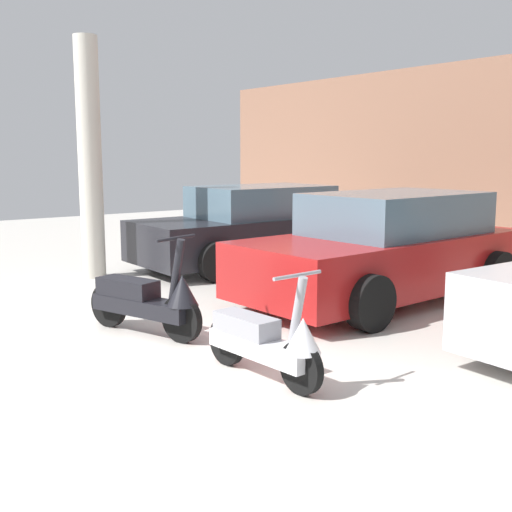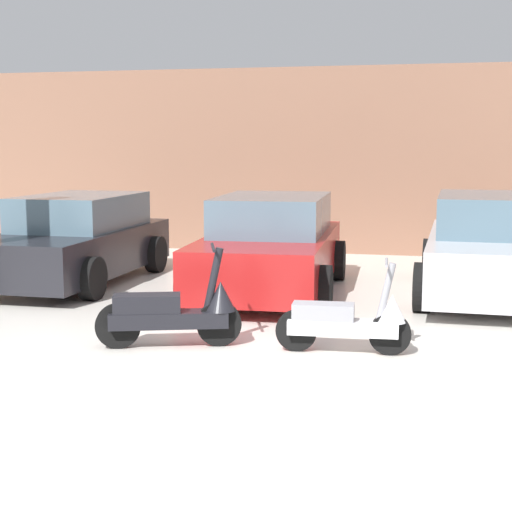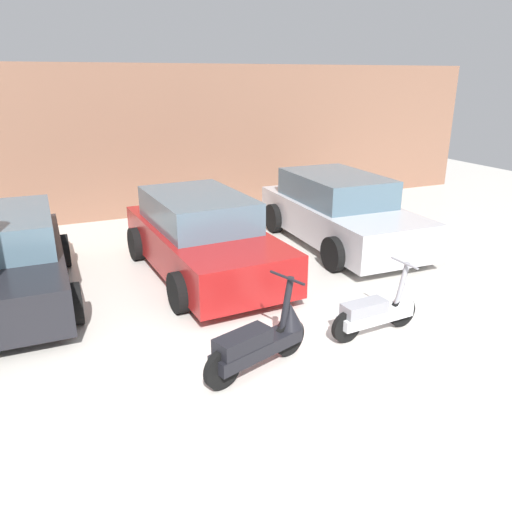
# 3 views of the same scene
# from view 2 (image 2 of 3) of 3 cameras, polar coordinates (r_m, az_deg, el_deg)

# --- Properties ---
(ground_plane) EXTENTS (28.00, 28.00, 0.00)m
(ground_plane) POSITION_cam_2_polar(r_m,az_deg,el_deg) (8.10, -3.47, -7.83)
(ground_plane) COLOR silver
(wall_back) EXTENTS (19.60, 0.12, 3.75)m
(wall_back) POSITION_cam_2_polar(r_m,az_deg,el_deg) (16.03, 5.13, 6.90)
(wall_back) COLOR #845B47
(wall_back) RESTS_ON ground_plane
(scooter_front_left) EXTENTS (1.55, 0.79, 1.12)m
(scooter_front_left) POSITION_cam_2_polar(r_m,az_deg,el_deg) (8.69, -5.90, -4.04)
(scooter_front_left) COLOR black
(scooter_front_left) RESTS_ON ground_plane
(scooter_front_right) EXTENTS (1.45, 0.52, 1.01)m
(scooter_front_right) POSITION_cam_2_polar(r_m,az_deg,el_deg) (8.45, 6.78, -4.67)
(scooter_front_right) COLOR black
(scooter_front_right) RESTS_ON ground_plane
(car_rear_left) EXTENTS (2.03, 4.14, 1.40)m
(car_rear_left) POSITION_cam_2_polar(r_m,az_deg,el_deg) (13.00, -12.93, 1.09)
(car_rear_left) COLOR black
(car_rear_left) RESTS_ON ground_plane
(car_rear_center) EXTENTS (2.23, 4.35, 1.45)m
(car_rear_center) POSITION_cam_2_polar(r_m,az_deg,el_deg) (11.78, 1.07, 0.69)
(car_rear_center) COLOR maroon
(car_rear_center) RESTS_ON ground_plane
(car_rear_right) EXTENTS (2.20, 4.40, 1.48)m
(car_rear_right) POSITION_cam_2_polar(r_m,az_deg,el_deg) (12.03, 16.86, 0.56)
(car_rear_right) COLOR #B7B7BC
(car_rear_right) RESTS_ON ground_plane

